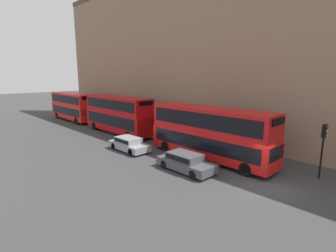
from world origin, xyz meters
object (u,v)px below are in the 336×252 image
object	(u,v)px
bus_second_in_queue	(118,113)
car_dark_sedan	(185,161)
traffic_light	(324,140)
bus_third_in_queue	(73,105)
car_hatchback	(129,144)
bus_leading	(210,131)

from	to	relation	value
bus_second_in_queue	car_dark_sedan	size ratio (longest dim) A/B	2.38
car_dark_sedan	traffic_light	bearing A→B (deg)	-53.83
bus_second_in_queue	car_dark_sedan	xyz separation A→B (m)	(-3.40, -14.01, -1.72)
bus_third_in_queue	car_hatchback	bearing A→B (deg)	-100.02
bus_second_in_queue	bus_third_in_queue	distance (m)	12.36
traffic_light	car_dark_sedan	bearing A→B (deg)	126.17
bus_third_in_queue	car_dark_sedan	world-z (taller)	bus_third_in_queue
car_hatchback	bus_second_in_queue	bearing A→B (deg)	63.72
bus_leading	bus_third_in_queue	xyz separation A→B (m)	(0.00, 25.94, -0.10)
traffic_light	car_hatchback	bearing A→B (deg)	110.45
bus_third_in_queue	traffic_light	xyz separation A→B (m)	(2.02, -33.78, 0.45)
car_hatchback	traffic_light	xyz separation A→B (m)	(5.42, -14.53, 2.06)
car_dark_sedan	bus_second_in_queue	bearing A→B (deg)	76.35
bus_leading	car_dark_sedan	xyz separation A→B (m)	(-3.40, -0.42, -1.68)
bus_third_in_queue	car_hatchback	size ratio (longest dim) A/B	2.37
bus_third_in_queue	car_hatchback	world-z (taller)	bus_third_in_queue
bus_leading	bus_second_in_queue	size ratio (longest dim) A/B	1.06
car_dark_sedan	traffic_light	distance (m)	9.41
car_hatchback	traffic_light	bearing A→B (deg)	-69.55
bus_second_in_queue	bus_third_in_queue	size ratio (longest dim) A/B	1.05
bus_third_in_queue	traffic_light	size ratio (longest dim) A/B	2.67
bus_leading	car_dark_sedan	size ratio (longest dim) A/B	2.52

